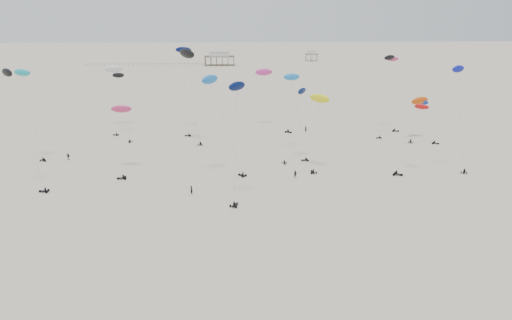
{
  "coord_description": "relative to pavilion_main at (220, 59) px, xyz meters",
  "views": [
    {
      "loc": [
        -5.57,
        -5.51,
        34.42
      ],
      "look_at": [
        0.0,
        88.0,
        7.0
      ],
      "focal_mm": 35.0,
      "sensor_mm": 36.0,
      "label": 1
    }
  ],
  "objects": [
    {
      "name": "rig_4",
      "position": [
        17.5,
        -200.47,
        9.69
      ],
      "size": [
        10.83,
        13.75,
        20.08
      ],
      "rotation": [
        0.0,
        0.0,
        3.9
      ],
      "color": "black",
      "rests_on": "ground"
    },
    {
      "name": "pavilion_main",
      "position": [
        0.0,
        0.0,
        0.0
      ],
      "size": [
        21.0,
        13.0,
        9.8
      ],
      "color": "brown",
      "rests_on": "ground"
    },
    {
      "name": "rig_8",
      "position": [
        2.35,
        -248.8,
        12.44
      ],
      "size": [
        10.1,
        6.16,
        22.22
      ],
      "rotation": [
        0.0,
        0.0,
        0.81
      ],
      "color": "black",
      "rests_on": "ground"
    },
    {
      "name": "rig_12",
      "position": [
        -36.26,
        -256.26,
        11.69
      ],
      "size": [
        8.52,
        6.23,
        24.46
      ],
      "rotation": [
        0.0,
        0.0,
        1.54
      ],
      "color": "black",
      "rests_on": "ground"
    },
    {
      "name": "rig_13",
      "position": [
        -8.09,
        -203.08,
        16.15
      ],
      "size": [
        4.93,
        12.97,
        25.95
      ],
      "rotation": [
        0.0,
        0.0,
        1.43
      ],
      "color": "black",
      "rests_on": "ground"
    },
    {
      "name": "ground_plane",
      "position": [
        10.0,
        -150.0,
        -4.22
      ],
      "size": [
        900.0,
        900.0,
        0.0
      ],
      "primitive_type": "plane",
      "color": "beige"
    },
    {
      "name": "rig_2",
      "position": [
        50.14,
        -215.27,
        13.35
      ],
      "size": [
        5.54,
        5.97,
        23.59
      ],
      "rotation": [
        0.0,
        0.0,
        1.8
      ],
      "color": "black",
      "rests_on": "ground"
    },
    {
      "name": "spectator_0",
      "position": [
        -2.83,
        -261.56,
        -4.22
      ],
      "size": [
        0.9,
        0.91,
        2.08
      ],
      "primitive_type": "imported",
      "rotation": [
        0.0,
        0.0,
        2.33
      ],
      "color": "black",
      "rests_on": "ground"
    },
    {
      "name": "rig_11",
      "position": [
        55.25,
        -206.63,
        9.35
      ],
      "size": [
        3.81,
        7.2,
        22.28
      ],
      "rotation": [
        0.0,
        0.0,
        4.24
      ],
      "color": "black",
      "rests_on": "ground"
    },
    {
      "name": "spectator_1",
      "position": [
        19.19,
        -252.43,
        -4.22
      ],
      "size": [
        1.09,
        0.96,
        1.93
      ],
      "primitive_type": "imported",
      "rotation": [
        0.0,
        0.0,
        5.74
      ],
      "color": "black",
      "rests_on": "ground"
    },
    {
      "name": "rig_7",
      "position": [
        44.57,
        -250.84,
        3.22
      ],
      "size": [
        8.29,
        5.53,
        15.65
      ],
      "rotation": [
        0.0,
        0.0,
        4.16
      ],
      "color": "black",
      "rests_on": "ground"
    },
    {
      "name": "rig_6",
      "position": [
        -42.72,
        -234.75,
        12.15
      ],
      "size": [
        6.54,
        4.41,
        22.35
      ],
      "rotation": [
        0.0,
        0.0,
        3.94
      ],
      "color": "black",
      "rests_on": "ground"
    },
    {
      "name": "rig_18",
      "position": [
        24.89,
        -246.68,
        9.39
      ],
      "size": [
        5.12,
        7.06,
        17.68
      ],
      "rotation": [
        0.0,
        0.0,
        0.22
      ],
      "color": "black",
      "rests_on": "ground"
    },
    {
      "name": "rig_3",
      "position": [
        -25.66,
        -210.83,
        8.23
      ],
      "size": [
        6.5,
        12.62,
        20.07
      ],
      "rotation": [
        0.0,
        0.0,
        3.02
      ],
      "color": "black",
      "rests_on": "ground"
    },
    {
      "name": "rig_10",
      "position": [
        21.6,
        -230.86,
        10.69
      ],
      "size": [
        5.41,
        12.99,
        21.17
      ],
      "rotation": [
        0.0,
        0.0,
        1.75
      ],
      "color": "black",
      "rests_on": "ground"
    },
    {
      "name": "rig_17",
      "position": [
        -30.28,
        -197.7,
        12.31
      ],
      "size": [
        5.95,
        15.71,
        21.38
      ],
      "rotation": [
        0.0,
        0.0,
        1.33
      ],
      "color": "black",
      "rests_on": "ground"
    },
    {
      "name": "pier_fence",
      "position": [
        -52.0,
        -0.0,
        -3.45
      ],
      "size": [
        80.2,
        0.2,
        1.5
      ],
      "color": "black",
      "rests_on": "ground"
    },
    {
      "name": "pavilion_small",
      "position": [
        70.0,
        30.0,
        -0.74
      ],
      "size": [
        9.0,
        7.0,
        8.0
      ],
      "color": "brown",
      "rests_on": "ground"
    },
    {
      "name": "rig_15",
      "position": [
        -5.63,
        -219.27,
        17.6
      ],
      "size": [
        6.81,
        8.27,
        25.93
      ],
      "rotation": [
        0.0,
        0.0,
        -0.09
      ],
      "color": "black",
      "rests_on": "ground"
    },
    {
      "name": "spectator_3",
      "position": [
        28.28,
        -208.96,
        -4.22
      ],
      "size": [
        0.99,
        0.96,
        2.26
      ],
      "primitive_type": "imported",
      "rotation": [
        0.0,
        0.0,
        2.44
      ],
      "color": "black",
      "rests_on": "ground"
    },
    {
      "name": "rig_5",
      "position": [
        56.0,
        -249.59,
        10.45
      ],
      "size": [
        5.83,
        5.44,
        23.88
      ],
      "rotation": [
        0.0,
        0.0,
        5.72
      ],
      "color": "black",
      "rests_on": "ground"
    },
    {
      "name": "rig_0",
      "position": [
        21.33,
        -238.64,
        8.47
      ],
      "size": [
        6.66,
        7.07,
        17.75
      ],
      "rotation": [
        0.0,
        0.0,
        3.17
      ],
      "color": "black",
      "rests_on": "ground"
    },
    {
      "name": "rig_14",
      "position": [
        59.36,
        -219.16,
        5.59
      ],
      "size": [
        6.92,
        10.22,
        13.01
      ],
      "rotation": [
        0.0,
        0.0,
        4.09
      ],
      "color": "black",
      "rests_on": "ground"
    },
    {
      "name": "rig_16",
      "position": [
        58.48,
        -219.28,
        3.29
      ],
      "size": [
        7.56,
        9.0,
        11.94
      ],
      "rotation": [
        0.0,
        0.0,
        5.99
      ],
      "color": "black",
      "rests_on": "ground"
    },
    {
      "name": "rig_9",
      "position": [
        -18.99,
        -245.49,
        6.49
      ],
      "size": [
        4.6,
        9.64,
        15.55
      ],
      "rotation": [
        0.0,
        0.0,
        1.76
      ],
      "color": "black",
      "rests_on": "ground"
    },
    {
      "name": "spectator_2",
      "position": [
        -34.68,
        -235.25,
        -4.22
      ],
      "size": [
        1.25,
        0.74,
        2.03
      ],
      "primitive_type": "imported",
      "rotation": [
        0.0,
        0.0,
        6.36
      ],
      "color": "black",
      "rests_on": "ground"
    },
    {
      "name": "rig_1",
      "position": [
        6.13,
        -265.93,
        11.07
      ],
      "size": [
        4.01,
        7.35,
        22.87
      ],
      "rotation": [
        0.0,
        0.0,
        5.77
      ],
      "color": "black",
      "rests_on": "ground"
    }
  ]
}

